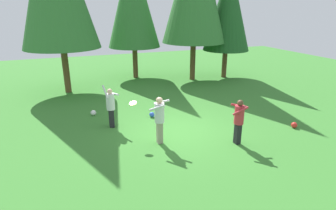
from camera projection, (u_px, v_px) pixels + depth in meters
ground_plane at (181, 131)px, 11.18m from camera, size 40.00×40.00×0.00m
person_thrower at (111, 105)px, 11.25m from camera, size 0.63×0.62×1.80m
person_catcher at (159, 116)px, 9.88m from camera, size 0.76×0.75×1.74m
person_bystander at (239, 118)px, 9.85m from camera, size 0.71×0.68×1.65m
frisbee at (133, 103)px, 10.10m from camera, size 0.37×0.38×0.12m
ball_blue at (152, 115)px, 12.56m from camera, size 0.23×0.23×0.23m
ball_white at (93, 113)px, 12.76m from camera, size 0.25×0.25×0.25m
ball_red at (294, 125)px, 11.44m from camera, size 0.24×0.24×0.24m
tree_far_right at (228, 8)px, 18.28m from camera, size 3.08×3.08×7.36m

